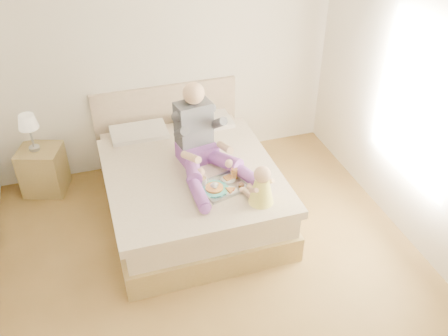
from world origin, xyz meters
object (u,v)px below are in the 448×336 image
object	(u,v)px
nightstand	(43,170)
bed	(188,183)
tray	(222,185)
baby	(261,188)
adult	(202,144)

from	to	relation	value
nightstand	bed	bearing A→B (deg)	-9.54
bed	tray	bearing A→B (deg)	-68.39
nightstand	baby	world-z (taller)	baby
bed	baby	size ratio (longest dim) A/B	5.60
bed	adult	distance (m)	0.58
nightstand	adult	world-z (taller)	adult
bed	tray	xyz separation A→B (m)	(0.21, -0.54, 0.32)
adult	baby	bearing A→B (deg)	-74.60
nightstand	tray	bearing A→B (deg)	-19.55
adult	tray	size ratio (longest dim) A/B	2.16
nightstand	baby	xyz separation A→B (m)	(1.96, -1.64, 0.50)
bed	nightstand	distance (m)	1.68
bed	tray	world-z (taller)	bed
nightstand	adult	distance (m)	1.95
adult	baby	world-z (taller)	adult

